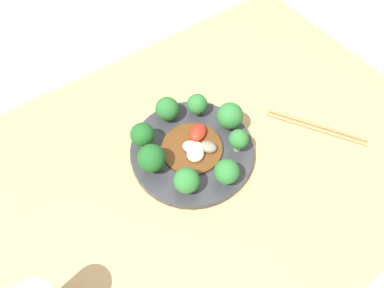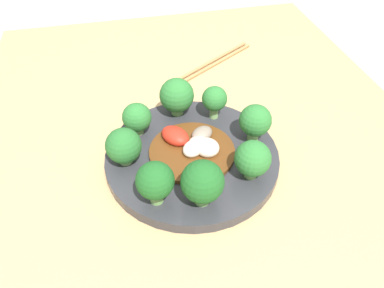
{
  "view_description": "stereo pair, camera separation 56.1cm",
  "coord_description": "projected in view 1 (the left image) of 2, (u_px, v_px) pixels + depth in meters",
  "views": [
    {
      "loc": [
        0.21,
        0.34,
        1.41
      ],
      "look_at": [
        -0.05,
        -0.03,
        0.74
      ],
      "focal_mm": 35.0,
      "sensor_mm": 36.0,
      "label": 1
    },
    {
      "loc": [
        0.37,
        -0.12,
        1.13
      ],
      "look_at": [
        -0.05,
        -0.03,
        0.74
      ],
      "focal_mm": 35.0,
      "sensor_mm": 36.0,
      "label": 2
    }
  ],
  "objects": [
    {
      "name": "plate",
      "position": [
        192.0,
        151.0,
        0.84
      ],
      "size": [
        0.28,
        0.28,
        0.02
      ],
      "color": "#333338",
      "rests_on": "table"
    },
    {
      "name": "broccoli_northwest",
      "position": [
        239.0,
        140.0,
        0.8
      ],
      "size": [
        0.04,
        0.04,
        0.06
      ],
      "color": "#89B76B",
      "rests_on": "plate"
    },
    {
      "name": "broccoli_east",
      "position": [
        151.0,
        158.0,
        0.77
      ],
      "size": [
        0.06,
        0.06,
        0.07
      ],
      "color": "#70A356",
      "rests_on": "plate"
    },
    {
      "name": "broccoli_southwest",
      "position": [
        197.0,
        104.0,
        0.86
      ],
      "size": [
        0.05,
        0.05,
        0.06
      ],
      "color": "#7AAD5B",
      "rests_on": "plate"
    },
    {
      "name": "broccoli_west",
      "position": [
        230.0,
        116.0,
        0.83
      ],
      "size": [
        0.06,
        0.06,
        0.07
      ],
      "color": "#70A356",
      "rests_on": "plate"
    },
    {
      "name": "table",
      "position": [
        185.0,
        231.0,
        1.11
      ],
      "size": [
        1.19,
        0.78,
        0.7
      ],
      "color": "tan",
      "rests_on": "ground_plane"
    },
    {
      "name": "chopsticks",
      "position": [
        316.0,
        127.0,
        0.88
      ],
      "size": [
        0.14,
        0.21,
        0.01
      ],
      "color": "#AD7F4C",
      "rests_on": "table"
    },
    {
      "name": "broccoli_northeast",
      "position": [
        187.0,
        181.0,
        0.75
      ],
      "size": [
        0.05,
        0.05,
        0.06
      ],
      "color": "#7AAD5B",
      "rests_on": "plate"
    },
    {
      "name": "broccoli_southeast",
      "position": [
        143.0,
        135.0,
        0.8
      ],
      "size": [
        0.05,
        0.05,
        0.07
      ],
      "color": "#7AAD5B",
      "rests_on": "plate"
    },
    {
      "name": "stirfry_center",
      "position": [
        195.0,
        146.0,
        0.82
      ],
      "size": [
        0.14,
        0.14,
        0.03
      ],
      "color": "#5B3314",
      "rests_on": "plate"
    },
    {
      "name": "broccoli_north",
      "position": [
        227.0,
        172.0,
        0.75
      ],
      "size": [
        0.05,
        0.05,
        0.07
      ],
      "color": "#7AAD5B",
      "rests_on": "plate"
    },
    {
      "name": "ground_plane",
      "position": [
        187.0,
        265.0,
        1.4
      ],
      "size": [
        8.0,
        8.0,
        0.0
      ],
      "primitive_type": "plane",
      "color": "#B7B2A8"
    },
    {
      "name": "broccoli_south",
      "position": [
        167.0,
        109.0,
        0.85
      ],
      "size": [
        0.05,
        0.05,
        0.06
      ],
      "color": "#89B76B",
      "rests_on": "plate"
    }
  ]
}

